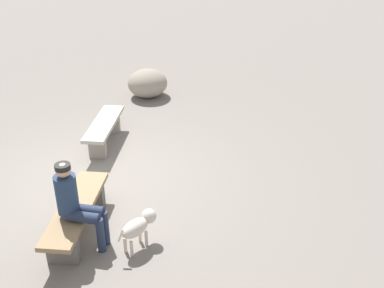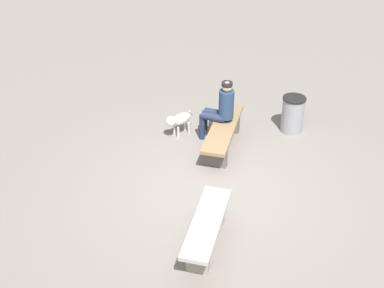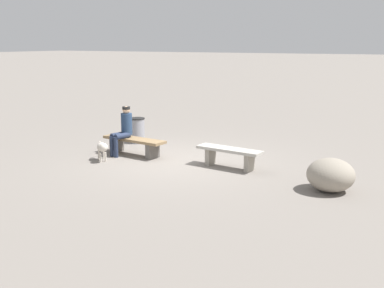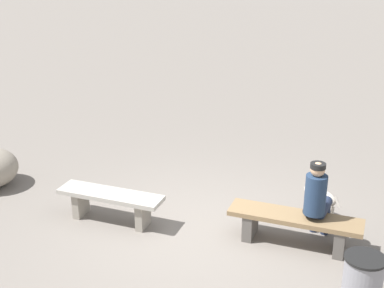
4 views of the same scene
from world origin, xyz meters
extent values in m
cube|color=gray|center=(0.00, 0.00, -0.03)|extent=(210.00, 210.00, 0.06)
cube|color=gray|center=(-1.89, 0.02, 0.20)|extent=(0.15, 0.32, 0.40)
cube|color=gray|center=(-0.84, -0.09, 0.20)|extent=(0.15, 0.32, 0.40)
cube|color=#B2ADA3|center=(-1.37, -0.03, 0.44)|extent=(1.64, 0.58, 0.07)
cube|color=#605B56|center=(0.71, 0.06, 0.19)|extent=(0.18, 0.43, 0.38)
cube|color=#605B56|center=(1.94, -0.07, 0.19)|extent=(0.18, 0.43, 0.38)
cube|color=#8C704C|center=(1.33, -0.01, 0.42)|extent=(1.85, 0.64, 0.07)
cylinder|color=navy|center=(1.57, -0.03, 0.80)|extent=(0.29, 0.29, 0.55)
sphere|color=#D8A87F|center=(1.57, -0.03, 1.16)|extent=(0.19, 0.19, 0.19)
cylinder|color=black|center=(1.57, -0.03, 1.22)|extent=(0.20, 0.20, 0.07)
cylinder|color=#232D47|center=(1.69, 0.17, 0.52)|extent=(0.24, 0.47, 0.15)
cylinder|color=#232D47|center=(1.74, 0.39, 0.26)|extent=(0.11, 0.11, 0.52)
cylinder|color=#232D47|center=(1.54, 0.20, 0.52)|extent=(0.24, 0.47, 0.15)
cylinder|color=#232D47|center=(1.59, 0.42, 0.26)|extent=(0.11, 0.11, 0.52)
ellipsoid|color=beige|center=(1.70, 0.84, 0.34)|extent=(0.47, 0.45, 0.22)
sphere|color=beige|center=(1.50, 1.01, 0.39)|extent=(0.21, 0.21, 0.21)
cylinder|color=beige|center=(1.55, 0.88, 0.12)|extent=(0.04, 0.04, 0.23)
cylinder|color=beige|center=(1.64, 0.98, 0.12)|extent=(0.04, 0.04, 0.23)
cylinder|color=beige|center=(1.76, 0.70, 0.12)|extent=(0.04, 0.04, 0.23)
cylinder|color=beige|center=(1.84, 0.80, 0.12)|extent=(0.04, 0.04, 0.23)
cylinder|color=beige|center=(1.89, 0.67, 0.38)|extent=(0.11, 0.10, 0.15)
cylinder|color=gray|center=(2.15, -1.31, 0.35)|extent=(0.43, 0.43, 0.70)
cylinder|color=black|center=(2.15, -1.31, 0.72)|extent=(0.46, 0.46, 0.03)
ellipsoid|color=gray|center=(-3.85, 0.61, 0.33)|extent=(1.32, 1.32, 0.66)
camera|label=1|loc=(6.62, 1.53, 4.19)|focal=43.33mm
camera|label=2|loc=(-7.10, -0.66, 5.46)|focal=49.30mm
camera|label=3|loc=(-5.81, 9.83, 2.90)|focal=44.62mm
camera|label=4|loc=(1.55, -6.51, 3.91)|focal=49.31mm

